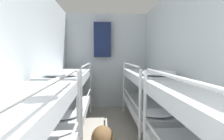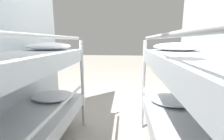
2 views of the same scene
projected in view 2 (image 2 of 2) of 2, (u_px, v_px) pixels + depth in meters
The scene contains 3 objects.
ground_plane at pixel (115, 108), 2.69m from camera, with size 20.00×20.00×0.00m, color gray.
bunk_stack_left_near at pixel (202, 108), 1.09m from camera, with size 0.67×1.90×1.24m.
bunk_stack_right_near at pixel (14, 101), 1.22m from camera, with size 0.67×1.90×1.24m.
Camera 2 is at (-0.17, 2.51, 1.19)m, focal length 24.00 mm.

